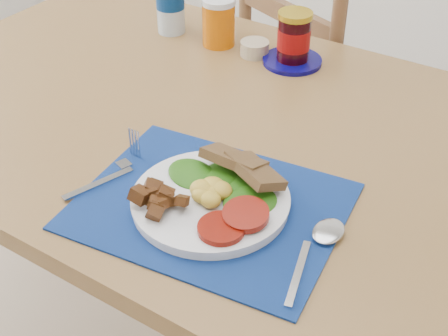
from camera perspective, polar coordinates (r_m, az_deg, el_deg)
name	(u,v)px	position (r m, az deg, el deg)	size (l,w,h in m)	color
table	(202,149)	(1.30, -2.03, 1.79)	(1.40, 0.90, 0.75)	brown
chair_far	(315,53)	(1.87, 8.35, 10.33)	(0.56, 0.55, 1.17)	#54311E
placemat	(211,206)	(1.02, -1.23, -3.49)	(0.42, 0.33, 0.00)	#040F32
breakfast_plate	(207,197)	(1.00, -1.59, -2.64)	(0.25, 0.25, 0.06)	silver
fork	(115,171)	(1.10, -9.96, -0.27)	(0.05, 0.19, 0.00)	#B2B5BA
spoon	(320,244)	(0.95, 8.76, -6.85)	(0.05, 0.20, 0.01)	#B2B5BA
juice_glass	(219,23)	(1.51, -0.50, 13.11)	(0.08, 0.08, 0.11)	#C55A05
ramekin	(255,48)	(1.47, 2.81, 10.87)	(0.07, 0.07, 0.03)	tan
jam_on_saucer	(294,41)	(1.43, 6.38, 11.46)	(0.14, 0.14, 0.12)	#070554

